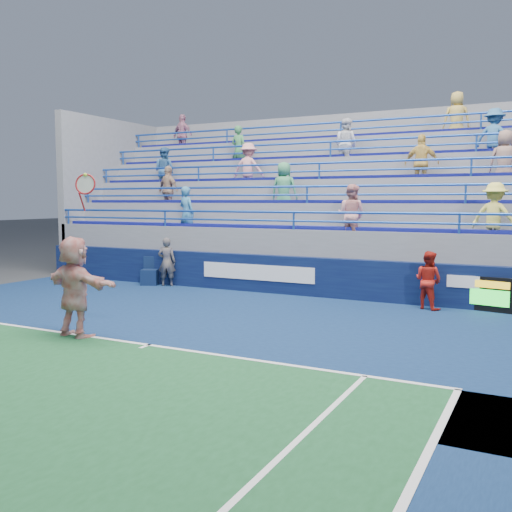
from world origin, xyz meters
The scene contains 8 objects.
ground centered at (0.00, 0.00, 0.00)m, with size 120.00×120.00×0.00m, color #333538.
sponsor_wall centered at (0.00, 6.50, 0.55)m, with size 18.00×0.32×1.10m.
bleacher_stand centered at (0.00, 10.27, 1.55)m, with size 18.00×5.60×6.13m.
serve_speed_board centered at (5.25, 6.36, 0.43)m, with size 1.23×0.36×0.85m.
judge_chair centered at (-4.70, 6.15, 0.29)m, with size 0.67×0.69×0.90m.
tennis_player centered at (-1.73, -0.06, 1.00)m, with size 1.91×0.82×3.20m.
line_judge centered at (-4.08, 6.19, 0.77)m, with size 0.56×0.37×1.53m, color #15193A.
ball_girl centered at (3.91, 6.02, 0.72)m, with size 0.70×0.55×1.45m, color red.
Camera 1 is at (6.48, -8.27, 2.68)m, focal length 40.00 mm.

